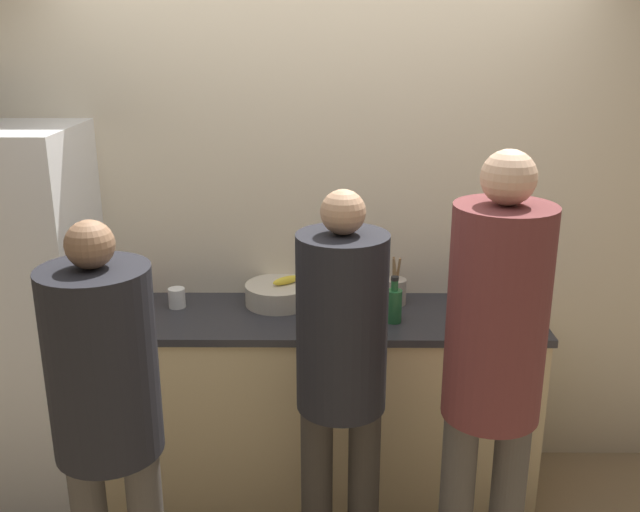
% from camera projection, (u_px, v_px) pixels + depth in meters
% --- Properties ---
extents(wall_back, '(5.20, 0.06, 2.60)m').
position_uv_depth(wall_back, '(321.00, 222.00, 3.54)').
color(wall_back, beige).
rests_on(wall_back, ground_plane).
extents(counter, '(2.06, 0.62, 0.93)m').
position_uv_depth(counter, '(320.00, 400.00, 3.51)').
color(counter, beige).
rests_on(counter, ground_plane).
extents(refrigerator, '(0.74, 0.64, 1.81)m').
position_uv_depth(refrigerator, '(14.00, 320.00, 3.35)').
color(refrigerator, white).
rests_on(refrigerator, ground_plane).
extents(person_left, '(0.38, 0.38, 1.63)m').
position_uv_depth(person_left, '(106.00, 398.00, 2.49)').
color(person_left, '#4C4742').
rests_on(person_left, ground_plane).
extents(person_center, '(0.35, 0.35, 1.67)m').
position_uv_depth(person_center, '(342.00, 360.00, 2.75)').
color(person_center, '#38332D').
rests_on(person_center, ground_plane).
extents(person_right, '(0.35, 0.35, 1.85)m').
position_uv_depth(person_right, '(494.00, 358.00, 2.51)').
color(person_right, '#4C4742').
rests_on(person_right, ground_plane).
extents(fruit_bowl, '(0.32, 0.32, 0.14)m').
position_uv_depth(fruit_bowl, '(279.00, 294.00, 3.47)').
color(fruit_bowl, beige).
rests_on(fruit_bowl, counter).
extents(utensil_crock, '(0.11, 0.11, 0.24)m').
position_uv_depth(utensil_crock, '(395.00, 291.00, 3.46)').
color(utensil_crock, '#ADA393').
rests_on(utensil_crock, counter).
extents(bottle_green, '(0.07, 0.07, 0.22)m').
position_uv_depth(bottle_green, '(394.00, 304.00, 3.24)').
color(bottle_green, '#236033').
rests_on(bottle_green, counter).
extents(bottle_amber, '(0.07, 0.07, 0.15)m').
position_uv_depth(bottle_amber, '(313.00, 311.00, 3.24)').
color(bottle_amber, brown).
rests_on(bottle_amber, counter).
extents(cup_white, '(0.08, 0.08, 0.09)m').
position_uv_depth(cup_white, '(177.00, 298.00, 3.42)').
color(cup_white, white).
rests_on(cup_white, counter).
extents(cup_red, '(0.09, 0.09, 0.09)m').
position_uv_depth(cup_red, '(142.00, 294.00, 3.48)').
color(cup_red, '#A33D33').
rests_on(cup_red, counter).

